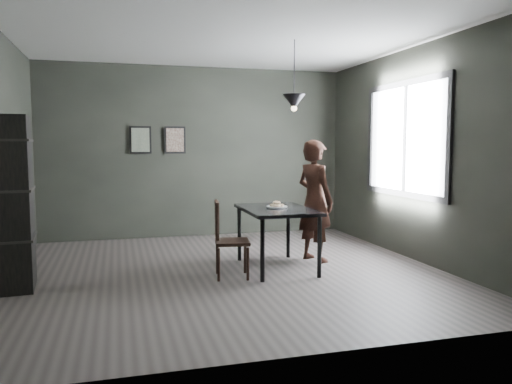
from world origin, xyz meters
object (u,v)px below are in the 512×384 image
object	(u,v)px
pendant_lamp	(294,102)
wood_chair	(225,234)
shelf_unit	(14,203)
woman	(315,201)
cafe_table	(277,214)
white_plate	(277,207)

from	to	relation	value
pendant_lamp	wood_chair	bearing A→B (deg)	-160.40
shelf_unit	pendant_lamp	world-z (taller)	pendant_lamp
woman	shelf_unit	xyz separation A→B (m)	(-3.53, -0.36, 0.12)
cafe_table	white_plate	world-z (taller)	white_plate
cafe_table	shelf_unit	size ratio (longest dim) A/B	0.66
cafe_table	woman	world-z (taller)	woman
cafe_table	pendant_lamp	world-z (taller)	pendant_lamp
white_plate	pendant_lamp	distance (m)	1.32
white_plate	pendant_lamp	world-z (taller)	pendant_lamp
white_plate	shelf_unit	xyz separation A→B (m)	(-2.93, -0.12, 0.16)
white_plate	wood_chair	xyz separation A→B (m)	(-0.71, -0.27, -0.25)
white_plate	shelf_unit	distance (m)	2.94
wood_chair	woman	bearing A→B (deg)	29.91
cafe_table	white_plate	xyz separation A→B (m)	(0.01, 0.04, 0.08)
cafe_table	woman	xyz separation A→B (m)	(0.61, 0.27, 0.12)
white_plate	woman	bearing A→B (deg)	21.44
white_plate	pendant_lamp	bearing A→B (deg)	14.93
woman	pendant_lamp	xyz separation A→B (m)	(-0.36, -0.17, 1.26)
wood_chair	pendant_lamp	size ratio (longest dim) A/B	1.02
white_plate	woman	size ratio (longest dim) A/B	0.14
cafe_table	wood_chair	bearing A→B (deg)	-161.20
cafe_table	woman	bearing A→B (deg)	23.99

